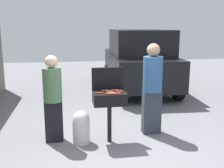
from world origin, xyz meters
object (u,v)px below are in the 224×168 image
(hot_dog_3, at_px, (99,93))
(hot_dog_4, at_px, (109,94))
(hot_dog_9, at_px, (110,92))
(hot_dog_5, at_px, (110,91))
(hot_dog_1, at_px, (118,90))
(hot_dog_7, at_px, (117,93))
(hot_dog_2, at_px, (114,90))
(hot_dog_6, at_px, (105,91))
(hot_dog_0, at_px, (120,92))
(propane_tank, at_px, (81,126))
(hot_dog_8, at_px, (112,93))
(person_right, at_px, (152,86))
(person_left, at_px, (53,96))
(bbq_grill, at_px, (109,100))
(parked_minivan, at_px, (138,60))

(hot_dog_3, relative_size, hot_dog_4, 1.00)
(hot_dog_4, bearing_deg, hot_dog_9, 72.80)
(hot_dog_5, bearing_deg, hot_dog_9, -93.11)
(hot_dog_1, distance_m, hot_dog_9, 0.20)
(hot_dog_3, relative_size, hot_dog_7, 1.00)
(hot_dog_2, relative_size, hot_dog_9, 1.00)
(hot_dog_2, relative_size, hot_dog_6, 1.00)
(hot_dog_5, bearing_deg, hot_dog_2, 25.69)
(hot_dog_0, distance_m, hot_dog_7, 0.15)
(hot_dog_2, distance_m, propane_tank, 0.91)
(hot_dog_8, xyz_separation_m, person_right, (0.87, 0.42, 0.01))
(hot_dog_1, relative_size, hot_dog_2, 1.00)
(hot_dog_5, height_order, propane_tank, hot_dog_5)
(person_left, bearing_deg, person_right, 10.52)
(bbq_grill, bearing_deg, propane_tank, 176.40)
(hot_dog_6, bearing_deg, hot_dog_1, -7.43)
(hot_dog_7, bearing_deg, person_right, 30.25)
(hot_dog_6, height_order, propane_tank, hot_dog_6)
(hot_dog_6, bearing_deg, hot_dog_7, -55.05)
(hot_dog_0, bearing_deg, bbq_grill, 169.72)
(bbq_grill, distance_m, hot_dog_8, 0.20)
(hot_dog_0, xyz_separation_m, hot_dog_8, (-0.16, -0.09, 0.00))
(hot_dog_3, relative_size, parked_minivan, 0.03)
(bbq_grill, xyz_separation_m, propane_tank, (-0.52, 0.03, -0.49))
(bbq_grill, height_order, hot_dog_2, hot_dog_2)
(hot_dog_1, xyz_separation_m, hot_dog_2, (-0.06, 0.04, 0.00))
(propane_tank, relative_size, person_right, 0.34)
(hot_dog_5, bearing_deg, hot_dog_6, 156.22)
(hot_dog_4, xyz_separation_m, person_left, (-1.00, 0.34, -0.09))
(hot_dog_1, height_order, hot_dog_2, same)
(hot_dog_6, height_order, parked_minivan, parked_minivan)
(hot_dog_1, relative_size, propane_tank, 0.21)
(hot_dog_3, bearing_deg, hot_dog_9, 2.46)
(person_right, bearing_deg, person_left, -5.16)
(hot_dog_8, bearing_deg, hot_dog_2, 71.79)
(person_left, bearing_deg, parked_minivan, 63.39)
(bbq_grill, height_order, hot_dog_6, hot_dog_6)
(hot_dog_4, bearing_deg, hot_dog_7, -6.36)
(propane_tank, bearing_deg, hot_dog_9, -9.37)
(hot_dog_8, relative_size, propane_tank, 0.21)
(bbq_grill, relative_size, hot_dog_3, 7.38)
(hot_dog_1, distance_m, person_left, 1.20)
(bbq_grill, distance_m, person_right, 0.96)
(hot_dog_0, height_order, hot_dog_4, same)
(hot_dog_9, height_order, person_left, person_left)
(hot_dog_1, xyz_separation_m, parked_minivan, (1.44, 4.05, 0.05))
(hot_dog_2, height_order, hot_dog_5, same)
(hot_dog_5, distance_m, hot_dog_8, 0.18)
(parked_minivan, bearing_deg, hot_dog_1, 73.33)
(bbq_grill, bearing_deg, hot_dog_0, -10.28)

